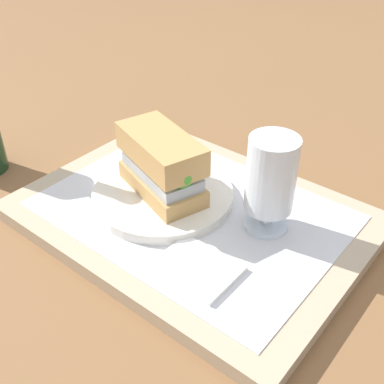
% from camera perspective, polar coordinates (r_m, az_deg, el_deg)
% --- Properties ---
extents(ground_plane, '(3.00, 3.00, 0.00)m').
position_cam_1_polar(ground_plane, '(0.65, 0.00, -3.59)').
color(ground_plane, brown).
extents(tray, '(0.44, 0.32, 0.02)m').
position_cam_1_polar(tray, '(0.65, 0.00, -2.90)').
color(tray, tan).
rests_on(tray, ground_plane).
extents(placemat, '(0.38, 0.27, 0.00)m').
position_cam_1_polar(placemat, '(0.64, 0.00, -2.15)').
color(placemat, silver).
rests_on(placemat, tray).
extents(plate, '(0.19, 0.19, 0.01)m').
position_cam_1_polar(plate, '(0.65, -3.46, -0.36)').
color(plate, silver).
rests_on(plate, placemat).
extents(sandwich, '(0.14, 0.10, 0.08)m').
position_cam_1_polar(sandwich, '(0.62, -3.46, 3.22)').
color(sandwich, tan).
rests_on(sandwich, plate).
extents(beer_glass, '(0.06, 0.06, 0.12)m').
position_cam_1_polar(beer_glass, '(0.58, 9.24, 1.27)').
color(beer_glass, silver).
rests_on(beer_glass, placemat).
extents(napkin_folded, '(0.09, 0.07, 0.01)m').
position_cam_1_polar(napkin_folded, '(0.55, 0.61, -8.88)').
color(napkin_folded, white).
rests_on(napkin_folded, placemat).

